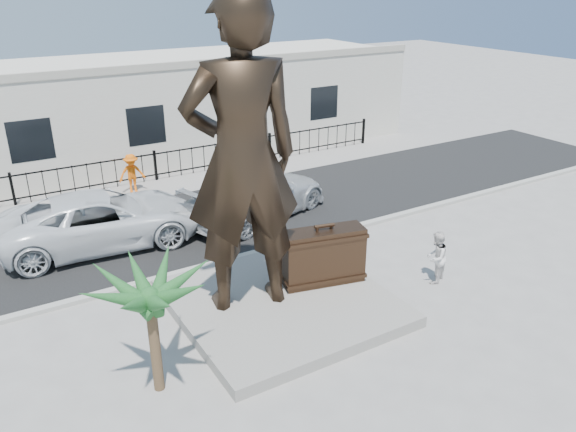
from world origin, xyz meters
The scene contains 14 objects.
ground centered at (0.00, 0.00, 0.00)m, with size 100.00×100.00×0.00m, color #9E9991.
street centered at (0.00, 8.00, 0.01)m, with size 40.00×7.00×0.01m, color black.
curb centered at (0.00, 4.50, 0.06)m, with size 40.00×0.25×0.12m, color #A5A399.
far_sidewalk centered at (0.00, 12.00, 0.01)m, with size 40.00×2.50×0.02m, color #9E9991.
plinth centered at (-0.50, 1.50, 0.15)m, with size 5.20×5.20×0.30m, color gray.
fence centered at (0.00, 12.80, 0.60)m, with size 22.00×0.10×1.20m, color black.
building centered at (0.00, 17.00, 2.20)m, with size 28.00×7.00×4.40m, color silver.
statue centered at (-1.32, 1.86, 4.09)m, with size 2.76×1.81×7.57m, color black.
suitcase centered at (0.89, 1.64, 1.07)m, with size 2.18×0.70×1.54m, color #342216.
tourist centered at (3.88, 0.47, 0.76)m, with size 0.74×0.57×1.51m, color silver.
car_white centered at (-3.45, 7.65, 0.88)m, with size 2.87×6.23×1.73m, color silver.
car_silver centered at (1.83, 7.12, 0.84)m, with size 2.32×5.72×1.66m, color #BABDC0.
worker centered at (-1.26, 11.84, 0.80)m, with size 1.01×0.58×1.57m, color orange.
palm_tree centered at (-4.26, 0.13, 0.00)m, with size 1.80×1.80×3.20m, color #1E5422, non-canonical shape.
Camera 1 is at (-6.79, -9.30, 7.93)m, focal length 35.00 mm.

